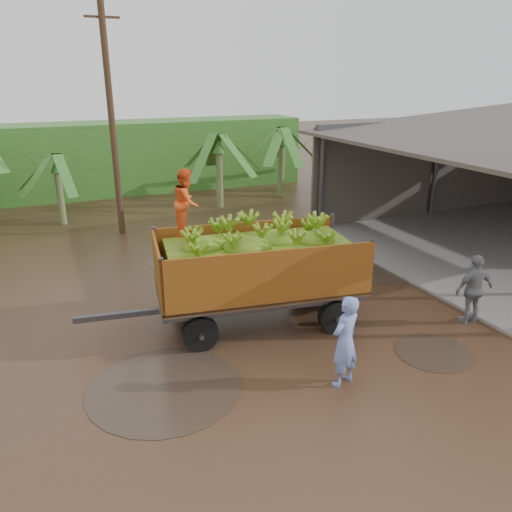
{
  "coord_description": "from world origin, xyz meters",
  "views": [
    {
      "loc": [
        -4.74,
        -10.88,
        5.86
      ],
      "look_at": [
        -0.0,
        -0.06,
        1.56
      ],
      "focal_mm": 35.0,
      "sensor_mm": 36.0,
      "label": 1
    }
  ],
  "objects_px": {
    "utility_pole": "(112,122)",
    "man_blue": "(345,341)",
    "banana_trailer": "(257,266)",
    "man_grey": "(474,289)"
  },
  "relations": [
    {
      "from": "man_blue",
      "to": "utility_pole",
      "type": "height_order",
      "value": "utility_pole"
    },
    {
      "from": "banana_trailer",
      "to": "man_grey",
      "type": "distance_m",
      "value": 5.37
    },
    {
      "from": "banana_trailer",
      "to": "utility_pole",
      "type": "bearing_deg",
      "value": 110.39
    },
    {
      "from": "man_blue",
      "to": "man_grey",
      "type": "relative_size",
      "value": 1.07
    },
    {
      "from": "man_blue",
      "to": "utility_pole",
      "type": "relative_size",
      "value": 0.23
    },
    {
      "from": "man_grey",
      "to": "utility_pole",
      "type": "xyz_separation_m",
      "value": [
        -6.72,
        11.15,
        3.33
      ]
    },
    {
      "from": "banana_trailer",
      "to": "man_grey",
      "type": "xyz_separation_m",
      "value": [
        4.87,
        -2.19,
        -0.59
      ]
    },
    {
      "from": "banana_trailer",
      "to": "utility_pole",
      "type": "height_order",
      "value": "utility_pole"
    },
    {
      "from": "banana_trailer",
      "to": "utility_pole",
      "type": "xyz_separation_m",
      "value": [
        -1.85,
        8.96,
        2.74
      ]
    },
    {
      "from": "utility_pole",
      "to": "man_blue",
      "type": "bearing_deg",
      "value": -79.1
    }
  ]
}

